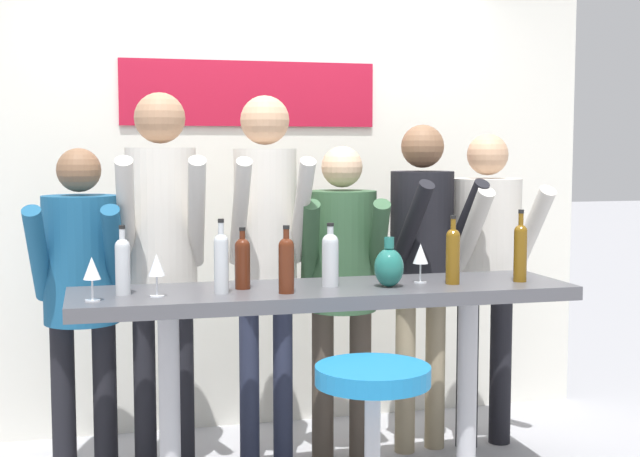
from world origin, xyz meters
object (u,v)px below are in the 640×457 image
wine_bottle_2 (221,260)px  wine_bottle_4 (123,264)px  wine_glass_1 (92,270)px  decorative_vase (389,267)px  bar_stool (372,433)px  person_right (487,255)px  wine_bottle_5 (453,253)px  tasting_table (325,323)px  wine_glass_2 (421,255)px  person_center_left (266,233)px  wine_bottle_1 (330,257)px  person_far_left (81,277)px  wine_bottle_6 (286,262)px  wine_glass_0 (157,266)px  person_left (162,237)px  person_center_right (423,249)px  wine_bottle_3 (243,261)px  wine_bottle_0 (520,250)px

wine_bottle_2 → wine_bottle_4: bearing=170.6°
wine_glass_1 → decorative_vase: size_ratio=0.80×
bar_stool → person_right: 1.63m
wine_bottle_2 → wine_bottle_5: 1.04m
tasting_table → bar_stool: tasting_table is taller
wine_glass_1 → wine_glass_2: (1.44, 0.14, 0.00)m
person_center_left → wine_bottle_1: size_ratio=6.53×
person_far_left → person_right: (2.06, -0.02, 0.05)m
wine_bottle_1 → wine_bottle_6: bearing=-149.5°
wine_glass_0 → person_right: bearing=19.3°
person_left → wine_bottle_1: (0.69, -0.50, -0.06)m
wine_glass_2 → decorative_vase: decorative_vase is taller
wine_bottle_1 → wine_bottle_2: 0.50m
tasting_table → wine_bottle_1: (0.03, 0.01, 0.29)m
tasting_table → wine_bottle_5: (0.58, -0.06, 0.30)m
person_center_right → wine_bottle_6: 1.09m
wine_bottle_3 → wine_bottle_4: wine_bottle_4 is taller
person_left → wine_glass_1: (-0.32, -0.62, -0.06)m
wine_bottle_2 → wine_bottle_6: (0.27, -0.06, -0.01)m
bar_stool → wine_bottle_1: size_ratio=2.76×
person_far_left → wine_glass_0: person_far_left is taller
bar_stool → wine_bottle_6: size_ratio=2.71×
bar_stool → wine_bottle_3: (-0.37, 0.68, 0.58)m
person_center_right → wine_bottle_5: bearing=-107.3°
wine_bottle_3 → wine_bottle_4: (-0.51, -0.04, 0.01)m
bar_stool → wine_bottle_2: 0.96m
wine_glass_0 → person_left: bearing=83.5°
wine_bottle_0 → wine_glass_0: (-1.63, -0.01, -0.02)m
person_center_left → wine_bottle_0: person_center_left is taller
wine_bottle_2 → wine_bottle_0: bearing=-0.2°
wine_bottle_3 → wine_glass_0: size_ratio=1.51×
wine_bottle_3 → wine_bottle_4: bearing=-176.0°
person_far_left → person_right: person_right is taller
person_left → person_center_left: size_ratio=1.00×
wine_bottle_4 → wine_bottle_6: bearing=-10.7°
tasting_table → wine_glass_2: (0.45, 0.01, 0.29)m
tasting_table → wine_bottle_2: 0.56m
decorative_vase → wine_bottle_3: bearing=170.8°
wine_bottle_3 → wine_glass_1: 0.65m
tasting_table → wine_bottle_6: 0.38m
decorative_vase → person_left: bearing=148.7°
person_center_left → person_center_right: 0.83m
wine_bottle_0 → wine_glass_0: wine_bottle_0 is taller
bar_stool → person_right: person_right is taller
wine_bottle_4 → wine_glass_2: wine_bottle_4 is taller
person_center_left → wine_bottle_5: bearing=-36.0°
wine_glass_1 → tasting_table: bearing=7.0°
wine_bottle_6 → person_center_left: bearing=86.7°
wine_bottle_0 → wine_bottle_1: 0.88m
person_center_right → wine_bottle_3: (-1.02, -0.51, 0.03)m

